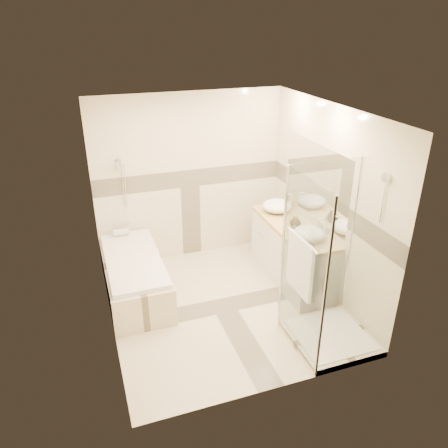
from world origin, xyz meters
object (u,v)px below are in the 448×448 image
object	(u,v)px
vessel_sink_near	(277,206)
vessel_sink_far	(309,234)
amenity_bottle_b	(294,221)
bathtub	(134,274)
amenity_bottle_a	(297,222)
vanity	(292,252)
shower_enclosure	(321,303)

from	to	relation	value
vessel_sink_near	vessel_sink_far	xyz separation A→B (m)	(0.00, -0.94, -0.00)
vessel_sink_far	amenity_bottle_b	bearing A→B (deg)	90.00
bathtub	amenity_bottle_a	distance (m)	2.27
vanity	amenity_bottle_b	size ratio (longest dim) A/B	11.08
vessel_sink_far	amenity_bottle_b	world-z (taller)	vessel_sink_far
vessel_sink_far	amenity_bottle_a	size ratio (longest dim) A/B	2.28
vanity	vessel_sink_near	size ratio (longest dim) A/B	3.79
amenity_bottle_a	bathtub	bearing A→B (deg)	168.07
vessel_sink_far	amenity_bottle_a	world-z (taller)	amenity_bottle_a
amenity_bottle_b	vessel_sink_near	bearing A→B (deg)	90.00
vanity	vessel_sink_near	world-z (taller)	vessel_sink_near
vessel_sink_near	amenity_bottle_b	bearing A→B (deg)	-90.00
shower_enclosure	vanity	bearing A→B (deg)	77.03
vessel_sink_near	amenity_bottle_b	world-z (taller)	vessel_sink_near
vanity	bathtub	bearing A→B (deg)	170.75
vessel_sink_near	amenity_bottle_a	size ratio (longest dim) A/B	2.40
shower_enclosure	amenity_bottle_b	distance (m)	1.34
shower_enclosure	vessel_sink_near	world-z (taller)	shower_enclosure
amenity_bottle_b	amenity_bottle_a	bearing A→B (deg)	-90.00
vanity	shower_enclosure	size ratio (longest dim) A/B	0.79
bathtub	shower_enclosure	world-z (taller)	shower_enclosure
vessel_sink_far	amenity_bottle_b	xyz separation A→B (m)	(0.00, 0.41, -0.01)
shower_enclosure	vessel_sink_far	bearing A→B (deg)	71.99
shower_enclosure	amenity_bottle_b	size ratio (longest dim) A/B	13.95
vanity	shower_enclosure	distance (m)	1.31
bathtub	vanity	bearing A→B (deg)	-9.25
vanity	amenity_bottle_a	xyz separation A→B (m)	(-0.02, -0.10, 0.51)
amenity_bottle_b	bathtub	bearing A→B (deg)	170.02
amenity_bottle_a	amenity_bottle_b	xyz separation A→B (m)	(0.00, 0.08, -0.02)
bathtub	vanity	distance (m)	2.18
amenity_bottle_a	amenity_bottle_b	bearing A→B (deg)	90.00
shower_enclosure	vessel_sink_near	bearing A→B (deg)	81.28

